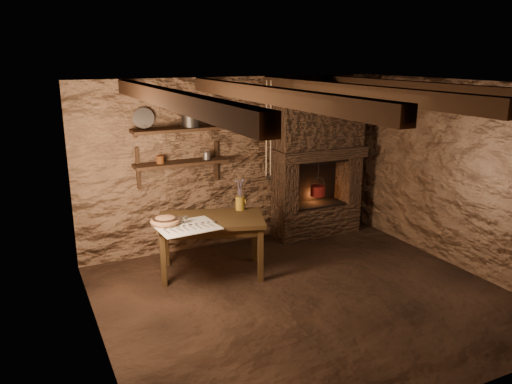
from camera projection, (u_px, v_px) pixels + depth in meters
name	position (u px, v px, depth m)	size (l,w,h in m)	color
floor	(305.00, 297.00, 5.73)	(4.50, 4.50, 0.00)	black
back_wall	(235.00, 162.00, 7.15)	(4.50, 0.04, 2.40)	#4F3425
front_wall	(451.00, 264.00, 3.68)	(4.50, 0.04, 2.40)	#4F3425
left_wall	(94.00, 227.00, 4.47)	(0.04, 4.00, 2.40)	#4F3425
right_wall	(459.00, 176.00, 6.36)	(0.04, 4.00, 2.40)	#4F3425
ceiling	(312.00, 84.00, 5.09)	(4.50, 4.00, 0.04)	black
beam_far_left	(169.00, 99.00, 4.49)	(0.14, 3.95, 0.16)	black
beam_mid_left	(268.00, 95.00, 4.91)	(0.14, 3.95, 0.16)	black
beam_mid_right	(351.00, 92.00, 5.33)	(0.14, 3.95, 0.16)	black
beam_far_right	(422.00, 89.00, 5.75)	(0.14, 3.95, 0.16)	black
shelf_lower	(181.00, 163.00, 6.62)	(1.25, 0.30, 0.04)	black
shelf_upper	(180.00, 129.00, 6.50)	(1.25, 0.30, 0.04)	black
hearth	(318.00, 156.00, 7.46)	(1.43, 0.51, 2.30)	#39271C
work_table	(212.00, 243.00, 6.27)	(1.46, 1.12, 0.74)	#382713
linen_cloth	(187.00, 227.00, 5.84)	(0.69, 0.56, 0.01)	beige
pewter_cutlery_row	(188.00, 227.00, 5.82)	(0.58, 0.22, 0.01)	gray
drinking_glasses	(185.00, 219.00, 5.95)	(0.22, 0.07, 0.09)	silver
stoneware_jug	(240.00, 197.00, 6.45)	(0.15, 0.15, 0.41)	#A17A1F
wooden_bowl	(165.00, 221.00, 5.92)	(0.36, 0.36, 0.13)	#8E5F3D
iron_stockpot	(191.00, 120.00, 6.54)	(0.24, 0.24, 0.18)	#2A2825
tin_pan	(144.00, 118.00, 6.36)	(0.27, 0.27, 0.04)	gray
small_kettle	(207.00, 156.00, 6.76)	(0.14, 0.11, 0.15)	gray
rusty_tin	(160.00, 160.00, 6.49)	(0.10, 0.10, 0.10)	#512710
red_pot	(318.00, 190.00, 7.56)	(0.27, 0.27, 0.54)	maroon
hanging_ropes	(269.00, 129.00, 6.18)	(0.08, 0.08, 1.20)	#C9B28E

